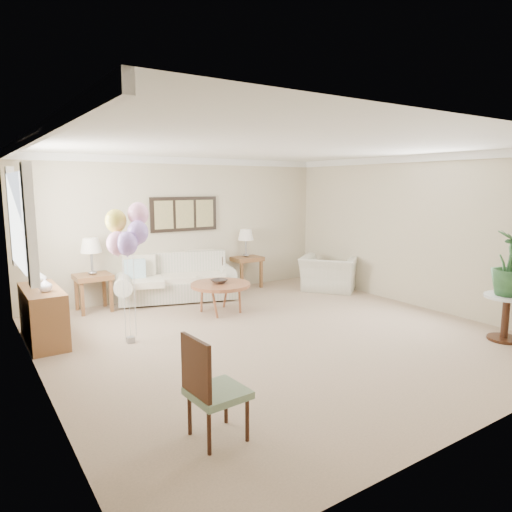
# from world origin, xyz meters

# --- Properties ---
(ground_plane) EXTENTS (6.00, 6.00, 0.00)m
(ground_plane) POSITION_xyz_m (0.00, 0.00, 0.00)
(ground_plane) COLOR tan
(room_shell) EXTENTS (6.04, 6.04, 2.60)m
(room_shell) POSITION_xyz_m (-0.11, 0.09, 1.63)
(room_shell) COLOR beige
(room_shell) RESTS_ON ground
(wall_art_triptych) EXTENTS (1.35, 0.06, 0.65)m
(wall_art_triptych) POSITION_xyz_m (0.00, 2.96, 1.55)
(wall_art_triptych) COLOR black
(wall_art_triptych) RESTS_ON ground
(sofa) EXTENTS (2.53, 1.42, 0.85)m
(sofa) POSITION_xyz_m (-0.33, 2.68, 0.34)
(sofa) COLOR beige
(sofa) RESTS_ON ground
(end_table_left) EXTENTS (0.58, 0.52, 0.63)m
(end_table_left) POSITION_xyz_m (-1.80, 2.70, 0.53)
(end_table_left) COLOR brown
(end_table_left) RESTS_ON ground
(end_table_right) EXTENTS (0.59, 0.53, 0.64)m
(end_table_right) POSITION_xyz_m (1.29, 2.84, 0.54)
(end_table_right) COLOR brown
(end_table_right) RESTS_ON ground
(lamp_left) EXTENTS (0.35, 0.35, 0.61)m
(lamp_left) POSITION_xyz_m (-1.80, 2.70, 1.09)
(lamp_left) COLOR gray
(lamp_left) RESTS_ON end_table_left
(lamp_right) EXTENTS (0.32, 0.32, 0.57)m
(lamp_right) POSITION_xyz_m (1.29, 2.84, 1.07)
(lamp_right) COLOR gray
(lamp_right) RESTS_ON end_table_right
(coffee_table) EXTENTS (0.98, 0.98, 0.49)m
(coffee_table) POSITION_xyz_m (-0.08, 1.45, 0.46)
(coffee_table) COLOR brown
(coffee_table) RESTS_ON ground
(decor_bowl) EXTENTS (0.31, 0.31, 0.06)m
(decor_bowl) POSITION_xyz_m (-0.09, 1.47, 0.53)
(decor_bowl) COLOR #2D2622
(decor_bowl) RESTS_ON coffee_table
(armchair) EXTENTS (1.37, 1.40, 0.69)m
(armchair) POSITION_xyz_m (2.53, 1.67, 0.34)
(armchair) COLOR beige
(armchair) RESTS_ON ground
(side_table) EXTENTS (0.58, 0.58, 0.63)m
(side_table) POSITION_xyz_m (2.49, -1.87, 0.48)
(side_table) COLOR silver
(side_table) RESTS_ON ground
(potted_plant) EXTENTS (0.63, 0.63, 0.87)m
(potted_plant) POSITION_xyz_m (2.49, -1.88, 1.06)
(potted_plant) COLOR #214425
(potted_plant) RESTS_ON side_table
(accent_chair) EXTENTS (0.47, 0.47, 0.90)m
(accent_chair) POSITION_xyz_m (-2.01, -1.86, 0.47)
(accent_chair) COLOR gray
(accent_chair) RESTS_ON ground
(credenza) EXTENTS (0.46, 1.20, 0.74)m
(credenza) POSITION_xyz_m (-2.76, 1.50, 0.37)
(credenza) COLOR brown
(credenza) RESTS_ON ground
(vase_white) EXTENTS (0.20, 0.20, 0.18)m
(vase_white) POSITION_xyz_m (-2.74, 1.27, 0.83)
(vase_white) COLOR white
(vase_white) RESTS_ON credenza
(vase_sage) EXTENTS (0.21, 0.21, 0.21)m
(vase_sage) POSITION_xyz_m (-2.74, 1.77, 0.84)
(vase_sage) COLOR #B4B7B1
(vase_sage) RESTS_ON credenza
(balloon_cluster) EXTENTS (0.59, 0.54, 1.88)m
(balloon_cluster) POSITION_xyz_m (-1.79, 0.83, 1.50)
(balloon_cluster) COLOR gray
(balloon_cluster) RESTS_ON ground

